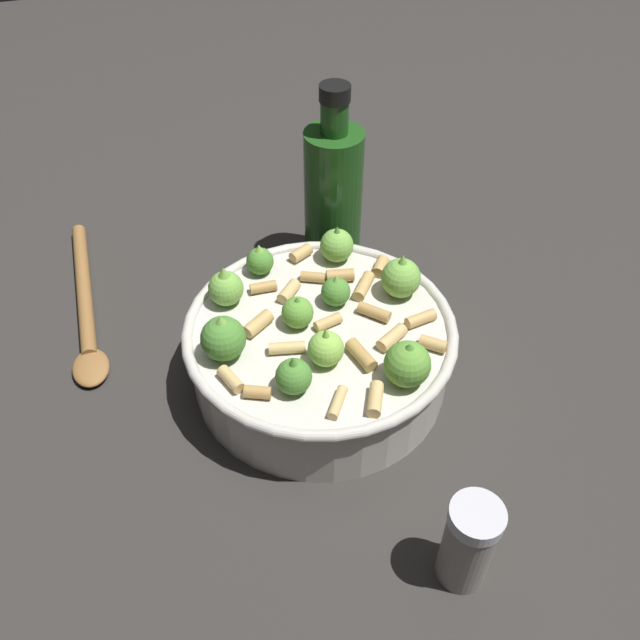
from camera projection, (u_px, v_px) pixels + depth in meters
ground_plane at (320, 376)px, 0.66m from camera, size 2.40×2.40×0.00m
cooking_pan at (320, 346)px, 0.63m from camera, size 0.25×0.25×0.11m
pepper_shaker at (468, 543)px, 0.48m from camera, size 0.04×0.04×0.09m
olive_oil_bottle at (333, 194)px, 0.73m from camera, size 0.06×0.06×0.21m
wooden_spoon at (86, 308)px, 0.72m from camera, size 0.04×0.26×0.02m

